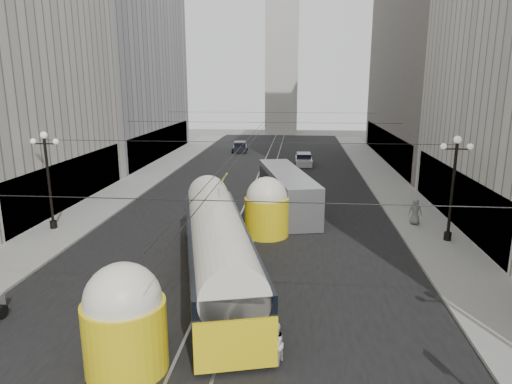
% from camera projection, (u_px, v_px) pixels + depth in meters
% --- Properties ---
extents(road, '(20.00, 85.00, 0.02)m').
position_uv_depth(road, '(261.00, 186.00, 43.07)').
color(road, black).
rests_on(road, ground).
extents(sidewalk_left, '(4.00, 72.00, 0.15)m').
position_uv_depth(sidewalk_left, '(150.00, 175.00, 47.53)').
color(sidewalk_left, gray).
rests_on(sidewalk_left, ground).
extents(sidewalk_right, '(4.00, 72.00, 0.15)m').
position_uv_depth(sidewalk_right, '(384.00, 180.00, 45.36)').
color(sidewalk_right, gray).
rests_on(sidewalk_right, ground).
extents(rail_left, '(0.12, 85.00, 0.04)m').
position_uv_depth(rail_left, '(253.00, 186.00, 43.14)').
color(rail_left, gray).
rests_on(rail_left, ground).
extents(rail_right, '(0.12, 85.00, 0.04)m').
position_uv_depth(rail_right, '(269.00, 186.00, 43.01)').
color(rail_right, gray).
rests_on(rail_right, ground).
extents(building_left_far, '(12.60, 28.60, 28.60)m').
position_uv_depth(building_left_far, '(111.00, 43.00, 56.53)').
color(building_left_far, '#999999').
rests_on(building_left_far, ground).
extents(building_right_far, '(12.60, 32.60, 32.60)m').
position_uv_depth(building_right_far, '(446.00, 22.00, 52.44)').
color(building_right_far, '#514C47').
rests_on(building_right_far, ground).
extents(distant_tower, '(6.00, 6.00, 31.36)m').
position_uv_depth(distant_tower, '(282.00, 52.00, 85.53)').
color(distant_tower, '#B2AFA8').
rests_on(distant_tower, ground).
extents(lamppost_left_mid, '(1.86, 0.44, 6.37)m').
position_uv_depth(lamppost_left_mid, '(48.00, 175.00, 29.30)').
color(lamppost_left_mid, black).
rests_on(lamppost_left_mid, sidewalk_left).
extents(lamppost_right_mid, '(1.86, 0.44, 6.37)m').
position_uv_depth(lamppost_right_mid, '(453.00, 183.00, 27.02)').
color(lamppost_right_mid, black).
rests_on(lamppost_right_mid, sidewalk_right).
extents(catenary, '(25.00, 72.00, 0.23)m').
position_uv_depth(catenary, '(262.00, 124.00, 40.71)').
color(catenary, black).
rests_on(catenary, ground).
extents(streetcar, '(6.54, 17.14, 3.87)m').
position_uv_depth(streetcar, '(217.00, 245.00, 21.94)').
color(streetcar, yellow).
rests_on(streetcar, ground).
extents(city_bus, '(5.12, 12.08, 2.97)m').
position_uv_depth(city_bus, '(287.00, 189.00, 34.59)').
color(city_bus, gray).
rests_on(city_bus, ground).
extents(sedan_white_far, '(1.96, 4.56, 1.43)m').
position_uv_depth(sedan_white_far, '(304.00, 160.00, 53.69)').
color(sedan_white_far, silver).
rests_on(sedan_white_far, ground).
extents(sedan_dark_far, '(2.32, 4.61, 1.40)m').
position_uv_depth(sedan_dark_far, '(240.00, 147.00, 64.13)').
color(sedan_dark_far, black).
rests_on(sedan_dark_far, ground).
extents(pedestrian_crossing_a, '(0.56, 0.70, 1.67)m').
position_uv_depth(pedestrian_crossing_a, '(90.00, 346.00, 15.48)').
color(pedestrian_crossing_a, black).
rests_on(pedestrian_crossing_a, ground).
extents(pedestrian_crossing_b, '(0.81, 0.91, 1.56)m').
position_uv_depth(pedestrian_crossing_b, '(275.00, 344.00, 15.66)').
color(pedestrian_crossing_b, beige).
rests_on(pedestrian_crossing_b, ground).
extents(pedestrian_sidewalk_right, '(0.95, 0.68, 1.77)m').
position_uv_depth(pedestrian_sidewalk_right, '(415.00, 212.00, 30.78)').
color(pedestrian_sidewalk_right, slate).
rests_on(pedestrian_sidewalk_right, sidewalk_right).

